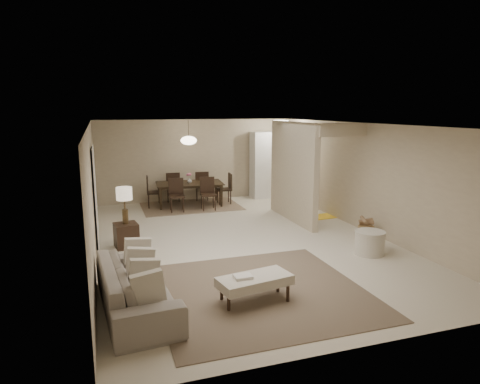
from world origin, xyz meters
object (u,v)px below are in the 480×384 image
object	(u,v)px
pantry_cabinet	(270,165)
side_table	(126,235)
sofa	(136,287)
ottoman_bench	(255,281)
round_pouf	(370,243)
wicker_basket	(366,233)
dining_table	(190,194)

from	to	relation	value
pantry_cabinet	side_table	distance (m)	6.17
sofa	ottoman_bench	size ratio (longest dim) A/B	1.97
round_pouf	wicker_basket	bearing A→B (deg)	59.59
side_table	dining_table	xyz separation A→B (m)	(2.04, 3.39, 0.09)
pantry_cabinet	dining_table	xyz separation A→B (m)	(-2.71, -0.46, -0.71)
ottoman_bench	pantry_cabinet	bearing A→B (deg)	56.07
pantry_cabinet	side_table	xyz separation A→B (m)	(-4.75, -3.85, -0.80)
ottoman_bench	round_pouf	distance (m)	3.15
ottoman_bench	dining_table	size ratio (longest dim) A/B	0.60
round_pouf	dining_table	distance (m)	5.89
round_pouf	sofa	bearing A→B (deg)	-167.97
wicker_basket	dining_table	bearing A→B (deg)	123.64
side_table	dining_table	world-z (taller)	dining_table
sofa	wicker_basket	distance (m)	5.39
sofa	wicker_basket	xyz separation A→B (m)	(5.07, 1.83, -0.19)
pantry_cabinet	sofa	bearing A→B (deg)	-125.33
ottoman_bench	sofa	bearing A→B (deg)	159.74
pantry_cabinet	wicker_basket	size ratio (longest dim) A/B	6.01
sofa	dining_table	distance (m)	6.65
sofa	side_table	distance (m)	2.92
sofa	round_pouf	world-z (taller)	sofa
side_table	round_pouf	bearing A→B (deg)	-23.32
sofa	dining_table	xyz separation A→B (m)	(2.09, 6.31, 0.00)
sofa	dining_table	size ratio (longest dim) A/B	1.19
dining_table	pantry_cabinet	bearing A→B (deg)	14.57
dining_table	round_pouf	bearing A→B (deg)	-60.10
round_pouf	pantry_cabinet	bearing A→B (deg)	87.71
pantry_cabinet	dining_table	distance (m)	2.84
round_pouf	dining_table	xyz separation A→B (m)	(-2.48, 5.34, 0.11)
ottoman_bench	wicker_basket	bearing A→B (deg)	22.02
sofa	round_pouf	size ratio (longest dim) A/B	3.88
wicker_basket	dining_table	distance (m)	5.39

